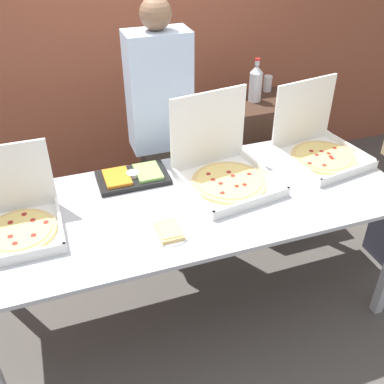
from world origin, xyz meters
name	(u,v)px	position (x,y,z in m)	size (l,w,h in m)	color
ground_plane	(192,307)	(0.00, 0.00, 0.00)	(16.00, 16.00, 0.00)	#514C47
brick_wall_behind	(122,30)	(0.00, 1.70, 1.40)	(10.00, 0.06, 2.80)	#9E5138
buffet_table	(192,212)	(0.00, 0.00, 0.80)	(2.41, 0.96, 0.90)	#B7BABF
pizza_box_far_right	(18,218)	(-0.92, 0.03, 0.97)	(0.42, 0.43, 0.41)	white
pizza_box_near_left	(224,169)	(0.24, 0.12, 0.98)	(0.57, 0.58, 0.49)	white
pizza_box_near_right	(318,146)	(0.92, 0.18, 0.98)	(0.54, 0.55, 0.46)	white
paper_plate_front_right	(169,231)	(-0.21, -0.24, 0.91)	(0.21, 0.21, 0.03)	white
veggie_tray	(133,177)	(-0.27, 0.31, 0.92)	(0.42, 0.25, 0.05)	black
sideboard_podium	(260,158)	(0.90, 0.89, 0.51)	(0.63, 0.45, 1.01)	#382319
soda_bottle	(256,83)	(0.81, 0.90, 1.15)	(0.10, 0.10, 0.32)	#B7BCC1
soda_can_silver	(268,83)	(0.99, 1.04, 1.07)	(0.07, 0.07, 0.12)	silver
soda_can_colored	(301,91)	(1.15, 0.81, 1.07)	(0.07, 0.07, 0.12)	red
person_guest_cap	(161,134)	(0.02, 0.69, 0.96)	(0.40, 0.22, 1.84)	#473D33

